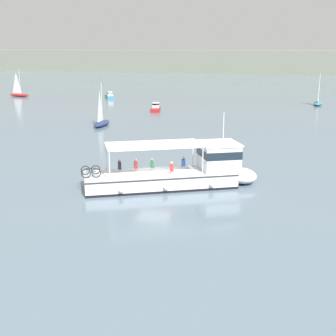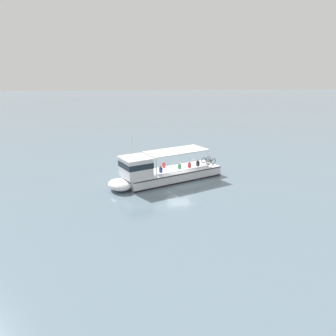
{
  "view_description": "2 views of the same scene",
  "coord_description": "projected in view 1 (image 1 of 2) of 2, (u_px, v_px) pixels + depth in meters",
  "views": [
    {
      "loc": [
        10.06,
        -32.13,
        9.96
      ],
      "look_at": [
        1.15,
        -0.24,
        1.4
      ],
      "focal_mm": 50.81,
      "sensor_mm": 36.0,
      "label": 1
    },
    {
      "loc": [
        3.48,
        31.94,
        11.04
      ],
      "look_at": [
        1.15,
        -0.24,
        1.4
      ],
      "focal_mm": 33.64,
      "sensor_mm": 36.0,
      "label": 2
    }
  ],
  "objects": [
    {
      "name": "motorboat_horizon_west",
      "position": [
        156.0,
        108.0,
        74.14
      ],
      "size": [
        2.09,
        3.8,
        1.26
      ],
      "color": "maroon",
      "rests_on": "ground"
    },
    {
      "name": "motorboat_far_right",
      "position": [
        110.0,
        95.0,
        92.22
      ],
      "size": [
        2.96,
        3.76,
        1.26
      ],
      "color": "teal",
      "rests_on": "ground"
    },
    {
      "name": "sailboat_mid_channel",
      "position": [
        102.0,
        122.0,
        60.53
      ],
      "size": [
        1.84,
        4.91,
        5.4
      ],
      "color": "navy",
      "rests_on": "ground"
    },
    {
      "name": "distant_shoreline",
      "position": [
        276.0,
        61.0,
        178.84
      ],
      "size": [
        400.0,
        28.0,
        8.2
      ],
      "primitive_type": "cube",
      "color": "slate",
      "rests_on": "ground"
    },
    {
      "name": "sailboat_horizon_east",
      "position": [
        19.0,
        94.0,
        95.51
      ],
      "size": [
        4.98,
        2.26,
        5.4
      ],
      "color": "maroon",
      "rests_on": "ground"
    },
    {
      "name": "ground_plane",
      "position": [
        154.0,
        185.0,
        35.07
      ],
      "size": [
        400.0,
        400.0,
        0.0
      ],
      "primitive_type": "plane",
      "color": "slate"
    },
    {
      "name": "ferry_main",
      "position": [
        182.0,
        172.0,
        34.49
      ],
      "size": [
        12.71,
        8.58,
        5.32
      ],
      "color": "silver",
      "rests_on": "ground"
    },
    {
      "name": "sailboat_far_left",
      "position": [
        318.0,
        102.0,
        81.7
      ],
      "size": [
        1.81,
        4.9,
        5.4
      ],
      "color": "teal",
      "rests_on": "ground"
    }
  ]
}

